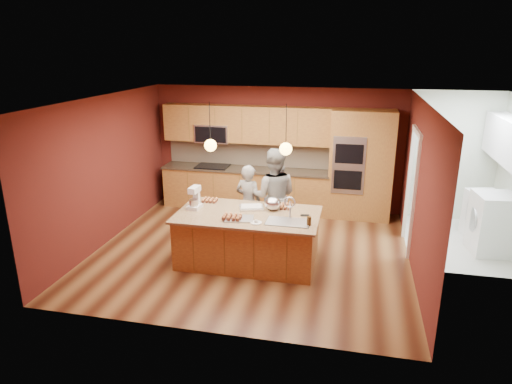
% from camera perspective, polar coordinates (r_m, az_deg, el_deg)
% --- Properties ---
extents(floor, '(5.50, 5.50, 0.00)m').
position_cam_1_polar(floor, '(8.30, -0.57, -7.39)').
color(floor, '#452112').
rests_on(floor, ground).
extents(ceiling, '(5.50, 5.50, 0.00)m').
position_cam_1_polar(ceiling, '(7.55, -0.64, 11.47)').
color(ceiling, white).
rests_on(ceiling, ground).
extents(wall_back, '(5.50, 0.00, 5.50)m').
position_cam_1_polar(wall_back, '(10.19, 2.58, 5.44)').
color(wall_back, '#541A16').
rests_on(wall_back, ground).
extents(wall_front, '(5.50, 0.00, 5.50)m').
position_cam_1_polar(wall_front, '(5.55, -6.46, -5.50)').
color(wall_front, '#541A16').
rests_on(wall_front, ground).
extents(wall_left, '(0.00, 5.00, 5.00)m').
position_cam_1_polar(wall_left, '(8.83, -18.28, 2.59)').
color(wall_left, '#541A16').
rests_on(wall_left, ground).
extents(wall_right, '(0.00, 5.00, 5.00)m').
position_cam_1_polar(wall_right, '(7.70, 19.75, 0.26)').
color(wall_right, '#541A16').
rests_on(wall_right, ground).
extents(cabinet_run, '(3.74, 0.64, 2.30)m').
position_cam_1_polar(cabinet_run, '(10.18, -1.48, 3.31)').
color(cabinet_run, brown).
rests_on(cabinet_run, floor).
extents(oven_column, '(1.30, 0.62, 2.30)m').
position_cam_1_polar(oven_column, '(9.80, 12.95, 3.29)').
color(oven_column, brown).
rests_on(oven_column, floor).
extents(doorway_trim, '(0.08, 1.11, 2.20)m').
position_cam_1_polar(doorway_trim, '(8.55, 18.81, -0.06)').
color(doorway_trim, white).
rests_on(doorway_trim, wall_right).
extents(laundry_room, '(2.60, 2.70, 2.70)m').
position_cam_1_polar(laundry_room, '(9.05, 29.39, 5.45)').
color(laundry_room, beige).
rests_on(laundry_room, ground).
extents(pendant_left, '(0.20, 0.20, 0.80)m').
position_cam_1_polar(pendant_left, '(7.44, -5.71, 5.85)').
color(pendant_left, black).
rests_on(pendant_left, ceiling).
extents(pendant_right, '(0.20, 0.20, 0.80)m').
position_cam_1_polar(pendant_right, '(7.16, 3.74, 5.43)').
color(pendant_right, black).
rests_on(pendant_right, ceiling).
extents(island, '(2.37, 1.33, 1.25)m').
position_cam_1_polar(island, '(7.74, -0.90, -5.68)').
color(island, brown).
rests_on(island, floor).
extents(person_left, '(0.61, 0.49, 1.47)m').
position_cam_1_polar(person_left, '(8.52, -0.93, -1.38)').
color(person_left, black).
rests_on(person_left, floor).
extents(person_right, '(0.92, 0.74, 1.80)m').
position_cam_1_polar(person_right, '(8.38, 2.21, -0.53)').
color(person_right, slate).
rests_on(person_right, floor).
extents(stand_mixer, '(0.23, 0.30, 0.38)m').
position_cam_1_polar(stand_mixer, '(7.86, -7.67, -0.88)').
color(stand_mixer, white).
rests_on(stand_mixer, island).
extents(sheet_cake, '(0.47, 0.40, 0.05)m').
position_cam_1_polar(sheet_cake, '(7.82, -0.58, -1.92)').
color(sheet_cake, white).
rests_on(sheet_cake, island).
extents(cooling_rack, '(0.52, 0.41, 0.02)m').
position_cam_1_polar(cooling_rack, '(7.35, -2.13, -3.33)').
color(cooling_rack, '#B2B4BA').
rests_on(cooling_rack, island).
extents(mixing_bowl, '(0.28, 0.28, 0.23)m').
position_cam_1_polar(mixing_bowl, '(7.73, 2.12, -1.46)').
color(mixing_bowl, silver).
rests_on(mixing_bowl, island).
extents(plate, '(0.18, 0.18, 0.01)m').
position_cam_1_polar(plate, '(7.19, 0.01, -3.86)').
color(plate, silver).
rests_on(plate, island).
extents(tumbler, '(0.07, 0.07, 0.14)m').
position_cam_1_polar(tumbler, '(7.14, 6.64, -3.62)').
color(tumbler, '#38210C').
rests_on(tumbler, island).
extents(phone, '(0.15, 0.10, 0.01)m').
position_cam_1_polar(phone, '(7.54, 6.13, -2.91)').
color(phone, black).
rests_on(phone, island).
extents(cupcakes_left, '(0.28, 0.21, 0.06)m').
position_cam_1_polar(cupcakes_left, '(8.20, -5.81, -1.00)').
color(cupcakes_left, '#C77841').
rests_on(cupcakes_left, island).
extents(cupcakes_rack, '(0.32, 0.24, 0.07)m').
position_cam_1_polar(cupcakes_rack, '(7.31, -3.04, -3.11)').
color(cupcakes_rack, '#C77841').
rests_on(cupcakes_rack, island).
extents(cupcakes_right, '(0.21, 0.27, 0.06)m').
position_cam_1_polar(cupcakes_right, '(7.87, 3.77, -1.77)').
color(cupcakes_right, '#C77841').
rests_on(cupcakes_right, island).
extents(washer, '(0.75, 0.77, 1.08)m').
position_cam_1_polar(washer, '(9.09, 27.47, -3.53)').
color(washer, white).
rests_on(washer, floor).
extents(dryer, '(0.70, 0.71, 0.91)m').
position_cam_1_polar(dryer, '(9.74, 26.49, -2.55)').
color(dryer, white).
rests_on(dryer, floor).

